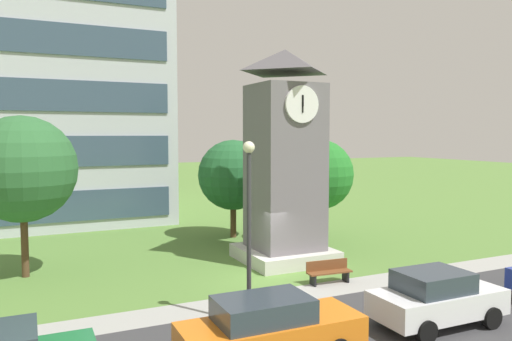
{
  "coord_description": "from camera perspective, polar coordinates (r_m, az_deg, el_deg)",
  "views": [
    {
      "loc": [
        -8.88,
        -17.79,
        5.82
      ],
      "look_at": [
        0.97,
        3.13,
        4.12
      ],
      "focal_mm": 35.12,
      "sensor_mm": 36.0,
      "label": 1
    }
  ],
  "objects": [
    {
      "name": "parked_car_orange",
      "position": [
        13.38,
        1.54,
        -17.54
      ],
      "size": [
        4.79,
        1.98,
        1.69
      ],
      "color": "orange",
      "rests_on": "ground"
    },
    {
      "name": "ground_plane",
      "position": [
        20.71,
        1.29,
        -12.11
      ],
      "size": [
        160.0,
        160.0,
        0.0
      ],
      "primitive_type": "plane",
      "color": "#567F38"
    },
    {
      "name": "kerb_strip",
      "position": [
        18.77,
        4.52,
        -13.86
      ],
      "size": [
        120.0,
        1.6,
        0.01
      ],
      "primitive_type": "cube",
      "color": "#9E9E99",
      "rests_on": "ground"
    },
    {
      "name": "park_bench",
      "position": [
        20.08,
        8.28,
        -11.31
      ],
      "size": [
        1.83,
        0.62,
        0.88
      ],
      "color": "brown",
      "rests_on": "ground"
    },
    {
      "name": "tree_by_building",
      "position": [
        26.88,
        7.1,
        -0.49
      ],
      "size": [
        3.77,
        3.77,
        5.53
      ],
      "color": "#513823",
      "rests_on": "ground"
    },
    {
      "name": "tree_near_tower",
      "position": [
        27.98,
        -2.62,
        -0.52
      ],
      "size": [
        3.92,
        3.92,
        5.49
      ],
      "color": "#513823",
      "rests_on": "ground"
    },
    {
      "name": "office_building",
      "position": [
        38.28,
        -24.63,
        16.79
      ],
      "size": [
        16.73,
        13.13,
        28.8
      ],
      "color": "#B7BCC6",
      "rests_on": "ground"
    },
    {
      "name": "parked_car_white",
      "position": [
        16.57,
        19.86,
        -13.46
      ],
      "size": [
        4.12,
        2.05,
        1.69
      ],
      "color": "silver",
      "rests_on": "ground"
    },
    {
      "name": "tree_streetside",
      "position": [
        22.15,
        -25.09,
        0.14
      ],
      "size": [
        4.3,
        4.3,
        6.56
      ],
      "color": "#513823",
      "rests_on": "ground"
    },
    {
      "name": "street_lamp",
      "position": [
        15.19,
        -0.82,
        -4.61
      ],
      "size": [
        0.36,
        0.36,
        5.6
      ],
      "color": "#333338",
      "rests_on": "ground"
    },
    {
      "name": "street_asphalt",
      "position": [
        15.34,
        13.13,
        -18.18
      ],
      "size": [
        120.0,
        7.2,
        0.01
      ],
      "primitive_type": "cube",
      "color": "#38383A",
      "rests_on": "ground"
    },
    {
      "name": "clock_tower",
      "position": [
        22.71,
        3.31,
        0.24
      ],
      "size": [
        3.89,
        3.89,
        9.57
      ],
      "color": "slate",
      "rests_on": "ground"
    }
  ]
}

